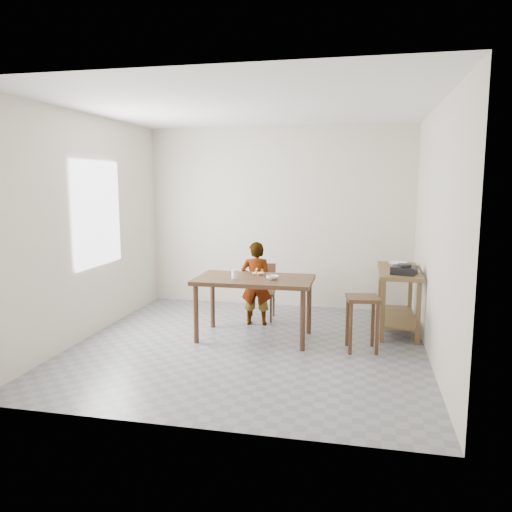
% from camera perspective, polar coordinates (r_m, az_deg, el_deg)
% --- Properties ---
extents(floor, '(4.00, 4.00, 0.04)m').
position_cam_1_polar(floor, '(5.91, -0.83, -10.40)').
color(floor, slate).
rests_on(floor, ground).
extents(ceiling, '(4.00, 4.00, 0.04)m').
position_cam_1_polar(ceiling, '(5.65, -0.90, 16.90)').
color(ceiling, white).
rests_on(ceiling, wall_back).
extents(wall_back, '(4.00, 0.04, 2.70)m').
position_cam_1_polar(wall_back, '(7.59, 2.59, 4.39)').
color(wall_back, beige).
rests_on(wall_back, ground).
extents(wall_front, '(4.00, 0.04, 2.70)m').
position_cam_1_polar(wall_front, '(3.69, -7.96, -0.09)').
color(wall_front, beige).
rests_on(wall_front, ground).
extents(wall_left, '(0.04, 4.00, 2.70)m').
position_cam_1_polar(wall_left, '(6.38, -18.85, 3.16)').
color(wall_left, beige).
rests_on(wall_left, ground).
extents(wall_right, '(0.04, 4.00, 2.70)m').
position_cam_1_polar(wall_right, '(5.53, 20.02, 2.33)').
color(wall_right, beige).
rests_on(wall_right, ground).
extents(window_pane, '(0.02, 1.10, 1.30)m').
position_cam_1_polar(window_pane, '(6.52, -17.63, 4.64)').
color(window_pane, white).
rests_on(window_pane, wall_left).
extents(dining_table, '(1.40, 0.80, 0.75)m').
position_cam_1_polar(dining_table, '(6.08, -0.20, -5.97)').
color(dining_table, '#432918').
rests_on(dining_table, floor).
extents(prep_counter, '(0.50, 1.20, 0.80)m').
position_cam_1_polar(prep_counter, '(6.63, 15.87, -4.84)').
color(prep_counter, brown).
rests_on(prep_counter, floor).
extents(child, '(0.43, 0.31, 1.12)m').
position_cam_1_polar(child, '(6.61, 0.02, -3.15)').
color(child, silver).
rests_on(child, floor).
extents(dining_chair, '(0.39, 0.39, 0.76)m').
position_cam_1_polar(dining_chair, '(6.91, 0.58, -4.15)').
color(dining_chair, '#432918').
rests_on(dining_chair, floor).
extents(stool, '(0.40, 0.40, 0.62)m').
position_cam_1_polar(stool, '(5.79, 12.02, -7.56)').
color(stool, '#432918').
rests_on(stool, floor).
extents(glass_tumbler, '(0.09, 0.09, 0.11)m').
position_cam_1_polar(glass_tumbler, '(5.96, -2.41, -2.07)').
color(glass_tumbler, silver).
rests_on(glass_tumbler, dining_table).
extents(small_bowl, '(0.19, 0.19, 0.05)m').
position_cam_1_polar(small_bowl, '(5.89, 1.87, -2.47)').
color(small_bowl, white).
rests_on(small_bowl, dining_table).
extents(banana, '(0.17, 0.12, 0.06)m').
position_cam_1_polar(banana, '(6.15, 0.26, -1.94)').
color(banana, yellow).
rests_on(banana, dining_table).
extents(serving_bowl, '(0.27, 0.27, 0.06)m').
position_cam_1_polar(serving_bowl, '(6.72, 15.90, -0.94)').
color(serving_bowl, white).
rests_on(serving_bowl, prep_counter).
extents(gas_burner, '(0.34, 0.34, 0.09)m').
position_cam_1_polar(gas_burner, '(6.22, 16.58, -1.56)').
color(gas_burner, black).
rests_on(gas_burner, prep_counter).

